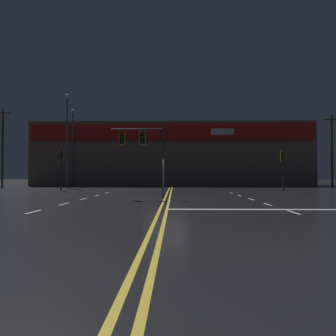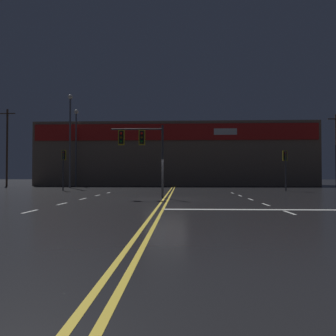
% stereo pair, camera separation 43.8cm
% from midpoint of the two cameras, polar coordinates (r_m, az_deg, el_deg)
% --- Properties ---
extents(ground_plane, '(200.00, 200.00, 0.00)m').
position_cam_midpoint_polar(ground_plane, '(20.35, -0.81, -5.44)').
color(ground_plane, black).
extents(road_markings, '(15.46, 60.00, 0.01)m').
position_cam_midpoint_polar(road_markings, '(19.13, 2.18, -5.69)').
color(road_markings, gold).
rests_on(road_markings, ground).
extents(traffic_signal_median, '(3.43, 0.36, 4.73)m').
position_cam_midpoint_polar(traffic_signal_median, '(21.34, -5.29, 4.33)').
color(traffic_signal_median, '#38383D').
rests_on(traffic_signal_median, ground).
extents(traffic_signal_corner_northeast, '(0.42, 0.36, 3.82)m').
position_cam_midpoint_polar(traffic_signal_corner_northeast, '(32.76, 19.04, 1.11)').
color(traffic_signal_corner_northeast, '#38383D').
rests_on(traffic_signal_corner_northeast, ground).
extents(traffic_signal_corner_northwest, '(0.42, 0.36, 3.93)m').
position_cam_midpoint_polar(traffic_signal_corner_northwest, '(33.15, -18.44, 1.23)').
color(traffic_signal_corner_northwest, '#38383D').
rests_on(traffic_signal_corner_northwest, ground).
extents(streetlight_near_left, '(0.56, 0.56, 11.14)m').
position_cam_midpoint_polar(streetlight_near_left, '(40.93, -17.46, 6.46)').
color(streetlight_near_left, '#59595E').
rests_on(streetlight_near_left, ground).
extents(streetlight_median_approach, '(0.56, 0.56, 10.69)m').
position_cam_midpoint_polar(streetlight_median_approach, '(47.65, -16.54, 5.07)').
color(streetlight_median_approach, '#59595E').
rests_on(streetlight_median_approach, ground).
extents(building_backdrop, '(40.62, 10.23, 9.17)m').
position_cam_midpoint_polar(building_backdrop, '(50.91, 0.41, 2.23)').
color(building_backdrop, '#7A6651').
rests_on(building_backdrop, ground).
extents(utility_pole_row, '(47.27, 0.26, 10.73)m').
position_cam_midpoint_polar(utility_pole_row, '(44.83, -2.17, 3.61)').
color(utility_pole_row, '#4C3828').
rests_on(utility_pole_row, ground).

